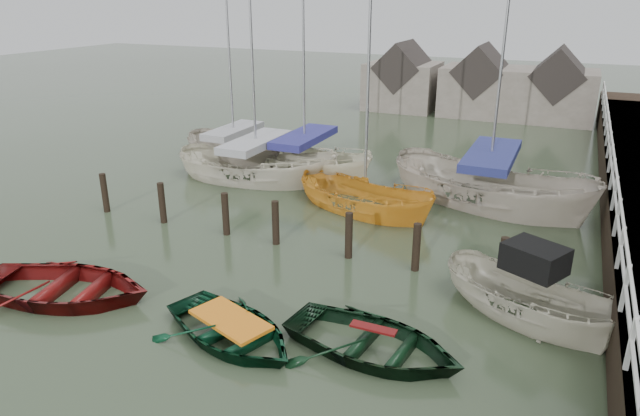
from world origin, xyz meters
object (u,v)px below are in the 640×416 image
at_px(sailboat_a, 257,179).
at_px(sailboat_c, 364,209).
at_px(motorboat, 526,316).
at_px(rowboat_red, 66,298).
at_px(sailboat_b, 305,173).
at_px(rowboat_dkgreen, 372,353).
at_px(sailboat_d, 487,202).
at_px(rowboat_green, 232,339).
at_px(sailboat_e, 235,161).

relative_size(sailboat_a, sailboat_c, 0.99).
bearing_deg(motorboat, sailboat_a, 85.82).
xyz_separation_m(rowboat_red, sailboat_b, (1.00, 12.04, 0.06)).
xyz_separation_m(rowboat_red, sailboat_c, (4.78, 9.07, 0.02)).
xyz_separation_m(rowboat_dkgreen, motorboat, (2.88, 2.79, 0.09)).
xyz_separation_m(motorboat, sailboat_d, (-2.12, 7.82, -0.03)).
xyz_separation_m(sailboat_a, sailboat_b, (1.47, 1.51, -0.00)).
height_order(rowboat_dkgreen, sailboat_a, sailboat_a).
relative_size(rowboat_green, rowboat_dkgreen, 0.92).
bearing_deg(sailboat_e, sailboat_b, -75.05).
distance_m(rowboat_red, motorboat, 11.42).
xyz_separation_m(motorboat, sailboat_b, (-9.80, 8.30, -0.03)).
relative_size(sailboat_c, sailboat_e, 1.19).
bearing_deg(sailboat_c, rowboat_red, 170.95).
bearing_deg(sailboat_a, sailboat_c, -111.13).
relative_size(motorboat, sailboat_b, 0.44).
distance_m(rowboat_dkgreen, sailboat_e, 15.72).
relative_size(rowboat_green, sailboat_b, 0.34).
distance_m(sailboat_a, sailboat_b, 2.11).
distance_m(sailboat_d, sailboat_e, 11.47).
bearing_deg(sailboat_d, sailboat_b, 106.80).
bearing_deg(sailboat_a, sailboat_d, -89.18).
bearing_deg(sailboat_d, rowboat_red, 163.55).
xyz_separation_m(rowboat_green, sailboat_b, (-3.87, 11.89, 0.06)).
bearing_deg(rowboat_dkgreen, sailboat_b, 39.13).
bearing_deg(sailboat_e, motorboat, -101.24).
xyz_separation_m(rowboat_red, rowboat_dkgreen, (7.91, 0.95, 0.00)).
xyz_separation_m(motorboat, sailboat_c, (-6.01, 5.33, -0.07)).
distance_m(motorboat, sailboat_a, 13.15).
relative_size(rowboat_red, sailboat_b, 0.42).
xyz_separation_m(sailboat_c, sailboat_e, (-7.55, 3.41, 0.04)).
bearing_deg(rowboat_green, rowboat_dkgreen, -55.31).
bearing_deg(motorboat, sailboat_d, 42.09).
distance_m(rowboat_green, sailboat_a, 11.67).
height_order(rowboat_dkgreen, sailboat_d, sailboat_d).
bearing_deg(sailboat_e, rowboat_dkgreen, -115.64).
height_order(rowboat_green, sailboat_d, sailboat_d).
relative_size(rowboat_dkgreen, sailboat_b, 0.36).
distance_m(rowboat_green, motorboat, 6.93).
bearing_deg(rowboat_red, motorboat, -83.85).
xyz_separation_m(rowboat_green, motorboat, (5.93, 3.59, 0.09)).
bearing_deg(sailboat_c, sailboat_d, -38.58).
bearing_deg(sailboat_b, rowboat_green, -144.10).
bearing_deg(sailboat_b, motorboat, -112.40).
bearing_deg(sailboat_d, sailboat_c, 143.08).
relative_size(rowboat_red, sailboat_e, 0.49).
relative_size(rowboat_red, motorboat, 0.95).
bearing_deg(sailboat_b, sailboat_e, 101.28).
bearing_deg(motorboat, rowboat_red, 136.00).
bearing_deg(sailboat_c, rowboat_green, -160.72).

